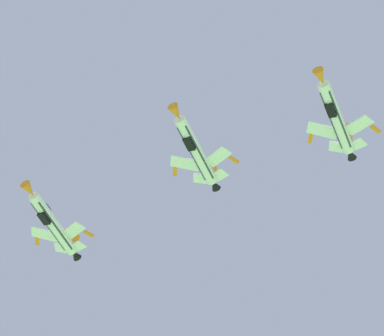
# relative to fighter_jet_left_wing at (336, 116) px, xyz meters

# --- Properties ---
(fighter_jet_left_wing) EXTENTS (10.27, 15.94, 4.68)m
(fighter_jet_left_wing) POSITION_rel_fighter_jet_left_wing_xyz_m (0.00, 0.00, 0.00)
(fighter_jet_left_wing) COLOR white
(fighter_jet_right_wing) EXTENTS (10.47, 15.94, 4.38)m
(fighter_jet_right_wing) POSITION_rel_fighter_jet_left_wing_xyz_m (-20.12, -1.28, 0.62)
(fighter_jet_right_wing) COLOR white
(fighter_jet_left_outer) EXTENTS (10.40, 15.94, 4.48)m
(fighter_jet_left_outer) POSITION_rel_fighter_jet_left_wing_xyz_m (-44.01, 1.70, -2.18)
(fighter_jet_left_outer) COLOR white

